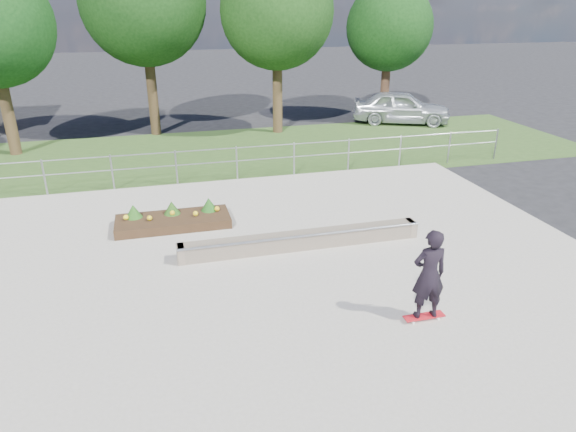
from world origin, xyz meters
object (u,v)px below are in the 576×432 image
object	(u,v)px
planter_bed	(173,219)
parked_car	(401,107)
skateboarder	(429,275)
grind_ledge	(302,240)

from	to	relation	value
planter_bed	parked_car	world-z (taller)	parked_car
planter_bed	skateboarder	bearing A→B (deg)	-52.91
grind_ledge	skateboarder	xyz separation A→B (m)	(1.38, -3.55, 0.76)
grind_ledge	skateboarder	bearing A→B (deg)	-68.70
grind_ledge	skateboarder	distance (m)	3.88
planter_bed	skateboarder	world-z (taller)	skateboarder
planter_bed	parked_car	distance (m)	15.56
grind_ledge	skateboarder	size ratio (longest dim) A/B	3.23
parked_car	planter_bed	bearing A→B (deg)	155.08
planter_bed	parked_car	bearing A→B (deg)	41.09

